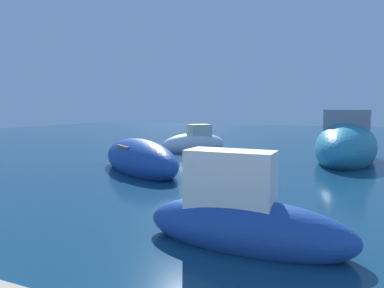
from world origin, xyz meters
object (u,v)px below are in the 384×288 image
Objects in this scene: moored_boat_8 at (243,219)px; moored_boat_3 at (346,144)px; moored_boat_2 at (139,159)px; moored_boat_6 at (195,143)px.

moored_boat_3 is at bearing 82.52° from moored_boat_8.
moored_boat_2 is 1.46× the size of moored_boat_8.
moored_boat_6 reaches higher than moored_boat_2.
moored_boat_3 reaches higher than moored_boat_6.
moored_boat_3 is at bearing 124.50° from moored_boat_6.
moored_boat_2 is at bearing 136.45° from moored_boat_8.
moored_boat_6 is at bearing -50.42° from moored_boat_2.
moored_boat_3 is at bearing -105.23° from moored_boat_2.
moored_boat_3 reaches higher than moored_boat_8.
moored_boat_6 is 1.06× the size of moored_boat_8.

